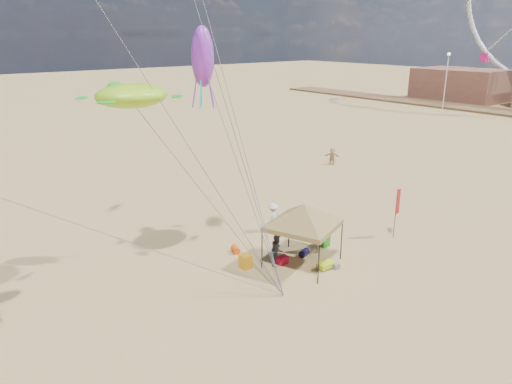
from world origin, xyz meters
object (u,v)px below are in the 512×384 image
at_px(cooler_red, 282,260).
at_px(person_near_c, 273,217).
at_px(cooler_blue, 305,233).
at_px(chair_green, 324,240).
at_px(person_far_c, 332,156).
at_px(beach_cart, 326,265).
at_px(person_near_a, 318,235).
at_px(lamp_north, 447,71).
at_px(canopy_tent, 304,206).
at_px(chair_yellow, 245,262).
at_px(feather_flag, 397,205).
at_px(person_near_b, 277,249).

xyz_separation_m(cooler_red, person_near_c, (2.38, 3.46, 0.64)).
bearing_deg(cooler_blue, chair_green, -96.62).
distance_m(chair_green, person_far_c, 17.12).
relative_size(beach_cart, person_near_a, 0.50).
distance_m(person_near_a, lamp_north, 56.33).
height_order(cooler_red, person_far_c, person_far_c).
xyz_separation_m(cooler_red, person_far_c, (16.04, 11.39, 0.55)).
bearing_deg(canopy_tent, person_far_c, 38.18).
distance_m(beach_cart, person_near_c, 5.32).
bearing_deg(beach_cart, person_near_c, 78.14).
relative_size(chair_yellow, person_near_a, 0.39).
relative_size(cooler_red, beach_cart, 0.60).
xyz_separation_m(chair_green, lamp_north, (50.34, 22.98, 5.17)).
distance_m(feather_flag, lamp_north, 52.64).
xyz_separation_m(person_near_b, person_near_c, (2.62, 3.36, 0.03)).
bearing_deg(canopy_tent, person_near_c, 68.20).
relative_size(canopy_tent, cooler_blue, 10.13).
distance_m(feather_flag, beach_cart, 6.04).
bearing_deg(beach_cart, person_near_a, 56.65).
bearing_deg(person_near_a, chair_green, 157.50).
xyz_separation_m(chair_yellow, lamp_north, (55.16, 22.39, 5.17)).
relative_size(chair_yellow, beach_cart, 0.78).
height_order(chair_green, beach_cart, chair_green).
height_order(chair_yellow, person_near_c, person_near_c).
distance_m(chair_yellow, beach_cart, 3.88).
xyz_separation_m(canopy_tent, chair_green, (2.38, 0.80, -2.66)).
height_order(person_near_b, lamp_north, lamp_north).
bearing_deg(person_near_a, beach_cart, 15.08).
xyz_separation_m(beach_cart, person_near_b, (-1.53, 1.81, 0.60)).
relative_size(beach_cart, person_near_b, 0.56).
relative_size(canopy_tent, chair_green, 7.81).
bearing_deg(chair_green, person_near_b, -178.87).
relative_size(chair_green, person_near_b, 0.43).
distance_m(chair_yellow, person_near_b, 1.66).
height_order(chair_yellow, person_far_c, person_far_c).
relative_size(canopy_tent, cooler_red, 10.13).
distance_m(feather_flag, cooler_red, 7.44).
relative_size(chair_yellow, person_near_b, 0.43).
height_order(cooler_blue, beach_cart, cooler_blue).
xyz_separation_m(chair_yellow, beach_cart, (2.99, -2.47, -0.15)).
distance_m(cooler_blue, lamp_north, 54.78).
height_order(cooler_red, chair_yellow, chair_yellow).
bearing_deg(canopy_tent, chair_yellow, 150.28).
bearing_deg(person_near_c, person_near_b, 51.28).
distance_m(cooler_red, cooler_blue, 3.75).
bearing_deg(cooler_blue, beach_cart, -120.02).
distance_m(chair_yellow, person_near_a, 4.18).
height_order(feather_flag, person_near_a, feather_flag).
bearing_deg(cooler_red, canopy_tent, -40.51).
bearing_deg(person_far_c, person_near_b, -87.57).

